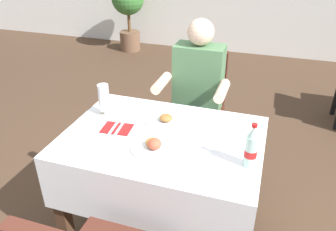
% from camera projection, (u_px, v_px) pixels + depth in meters
% --- Properties ---
extents(main_dining_table, '(1.13, 0.82, 0.75)m').
position_uv_depth(main_dining_table, '(163.00, 161.00, 1.99)').
color(main_dining_table, white).
rests_on(main_dining_table, ground).
extents(chair_far_diner_seat, '(0.44, 0.50, 0.97)m').
position_uv_depth(chair_far_diner_seat, '(195.00, 106.00, 2.67)').
color(chair_far_diner_seat, '#4C2319').
rests_on(chair_far_diner_seat, ground).
extents(seated_diner_far, '(0.50, 0.46, 1.26)m').
position_uv_depth(seated_diner_far, '(196.00, 94.00, 2.49)').
color(seated_diner_far, '#282D42').
rests_on(seated_diner_far, ground).
extents(plate_near_camera, '(0.24, 0.24, 0.07)m').
position_uv_depth(plate_near_camera, '(153.00, 145.00, 1.78)').
color(plate_near_camera, white).
rests_on(plate_near_camera, main_dining_table).
extents(plate_far_diner, '(0.24, 0.24, 0.05)m').
position_uv_depth(plate_far_diner, '(165.00, 119.00, 2.05)').
color(plate_far_diner, white).
rests_on(plate_far_diner, main_dining_table).
extents(beer_glass_left, '(0.07, 0.07, 0.21)m').
position_uv_depth(beer_glass_left, '(104.00, 99.00, 2.07)').
color(beer_glass_left, white).
rests_on(beer_glass_left, main_dining_table).
extents(cola_bottle_primary, '(0.06, 0.06, 0.24)m').
position_uv_depth(cola_bottle_primary, '(251.00, 148.00, 1.61)').
color(cola_bottle_primary, silver).
rests_on(cola_bottle_primary, main_dining_table).
extents(napkin_cutlery_set, '(0.18, 0.19, 0.01)m').
position_uv_depth(napkin_cutlery_set, '(117.00, 128.00, 1.97)').
color(napkin_cutlery_set, maroon).
rests_on(napkin_cutlery_set, main_dining_table).
extents(potted_plant_corner, '(0.52, 0.52, 1.11)m').
position_uv_depth(potted_plant_corner, '(128.00, 7.00, 5.36)').
color(potted_plant_corner, brown).
rests_on(potted_plant_corner, ground).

